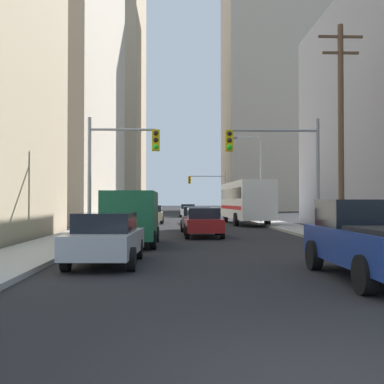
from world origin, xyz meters
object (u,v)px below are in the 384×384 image
at_px(traffic_signal_near_left, 120,157).
at_px(sedan_red, 203,222).
at_px(sedan_grey, 196,219).
at_px(sedan_white, 188,210).
at_px(sedan_beige, 152,214).
at_px(city_bus, 245,200).
at_px(sedan_silver, 106,238).
at_px(traffic_signal_far_right, 209,185).
at_px(cargo_van_green, 132,215).
at_px(traffic_signal_near_right, 277,157).
at_px(pickup_truck_blue, 373,240).

bearing_deg(traffic_signal_near_left, sedan_red, 15.55).
relative_size(sedan_grey, sedan_white, 1.00).
bearing_deg(sedan_beige, city_bus, -10.11).
distance_m(sedan_silver, sedan_beige, 26.01).
height_order(sedan_silver, traffic_signal_far_right, traffic_signal_far_right).
bearing_deg(cargo_van_green, city_bus, 67.86).
relative_size(sedan_grey, traffic_signal_far_right, 0.70).
xyz_separation_m(cargo_van_green, traffic_signal_near_right, (6.91, 3.46, 2.80)).
height_order(pickup_truck_blue, sedan_red, pickup_truck_blue).
bearing_deg(traffic_signal_far_right, traffic_signal_near_right, -89.62).
relative_size(city_bus, cargo_van_green, 2.22).
height_order(cargo_van_green, traffic_signal_near_right, traffic_signal_near_right).
bearing_deg(cargo_van_green, pickup_truck_blue, -53.92).
bearing_deg(city_bus, traffic_signal_near_left, -119.26).
bearing_deg(sedan_beige, sedan_red, -77.48).
bearing_deg(pickup_truck_blue, sedan_silver, 157.15).
relative_size(city_bus, pickup_truck_blue, 2.14).
height_order(sedan_silver, sedan_beige, same).
bearing_deg(traffic_signal_near_left, pickup_truck_blue, -59.11).
height_order(cargo_van_green, traffic_signal_far_right, traffic_signal_far_right).
bearing_deg(sedan_white, pickup_truck_blue, -86.04).
bearing_deg(sedan_beige, traffic_signal_near_right, -66.85).
xyz_separation_m(pickup_truck_blue, sedan_silver, (-6.74, 2.84, -0.16)).
height_order(traffic_signal_near_right, traffic_signal_far_right, same).
bearing_deg(sedan_beige, traffic_signal_near_left, -92.73).
bearing_deg(cargo_van_green, sedan_silver, -92.01).
bearing_deg(cargo_van_green, sedan_beige, 90.35).
height_order(sedan_red, sedan_white, same).
height_order(pickup_truck_blue, sedan_grey, pickup_truck_blue).
height_order(sedan_beige, traffic_signal_near_right, traffic_signal_near_right).
distance_m(cargo_van_green, traffic_signal_near_right, 8.22).
bearing_deg(city_bus, sedan_silver, -107.46).
height_order(city_bus, traffic_signal_far_right, traffic_signal_far_right).
distance_m(cargo_van_green, sedan_grey, 10.22).
bearing_deg(pickup_truck_blue, traffic_signal_near_left, 120.89).
xyz_separation_m(pickup_truck_blue, cargo_van_green, (-6.52, 8.95, 0.35)).
distance_m(pickup_truck_blue, cargo_van_green, 11.08).
bearing_deg(traffic_signal_far_right, cargo_van_green, -97.99).
relative_size(sedan_silver, sedan_grey, 1.01).
bearing_deg(pickup_truck_blue, sedan_beige, 102.97).
bearing_deg(city_bus, traffic_signal_near_right, -92.40).
bearing_deg(cargo_van_green, traffic_signal_far_right, 82.01).
height_order(pickup_truck_blue, traffic_signal_far_right, traffic_signal_far_right).
bearing_deg(cargo_van_green, sedan_white, 84.78).
height_order(city_bus, traffic_signal_near_left, traffic_signal_near_left).
height_order(city_bus, pickup_truck_blue, city_bus).
bearing_deg(traffic_signal_far_right, city_bus, -88.17).
bearing_deg(traffic_signal_near_right, traffic_signal_far_right, 90.38).
bearing_deg(sedan_red, traffic_signal_far_right, 85.50).
height_order(sedan_red, traffic_signal_near_right, traffic_signal_near_right).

